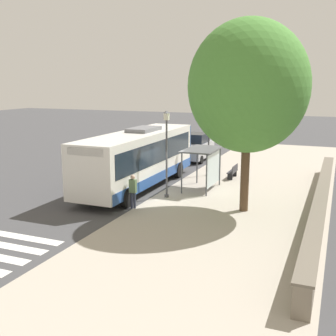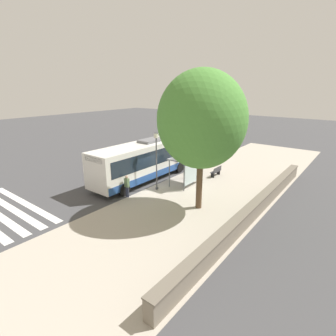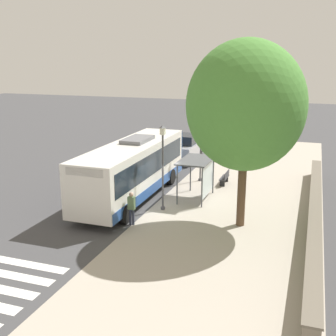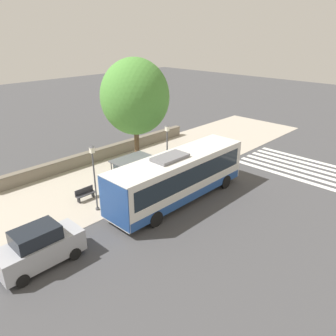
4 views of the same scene
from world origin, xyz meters
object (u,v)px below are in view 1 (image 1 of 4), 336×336
object	(u,v)px
bus_shelter	(204,156)
street_lamp_near	(167,147)
bus	(138,157)
parked_car_behind_bus	(197,147)
shade_tree	(248,87)
pedestrian	(133,189)
bench	(233,171)
street_lamp_far	(209,136)

from	to	relation	value
bus_shelter	street_lamp_near	world-z (taller)	street_lamp_near
bus	parked_car_behind_bus	world-z (taller)	bus
shade_tree	parked_car_behind_bus	distance (m)	14.37
pedestrian	shade_tree	distance (m)	7.29
shade_tree	bench	bearing A→B (deg)	-71.99
street_lamp_far	bench	bearing A→B (deg)	172.40
bus_shelter	pedestrian	xyz separation A→B (m)	(2.08, 4.88, -1.00)
pedestrian	shade_tree	world-z (taller)	shade_tree
shade_tree	street_lamp_far	bearing A→B (deg)	-60.42
street_lamp_far	shade_tree	xyz separation A→B (m)	(-3.89, 6.85, 3.27)
street_lamp_far	pedestrian	bearing A→B (deg)	81.90
bus	shade_tree	size ratio (longest dim) A/B	1.21
bus	shade_tree	distance (m)	8.19
street_lamp_near	street_lamp_far	bearing A→B (deg)	-94.60
parked_car_behind_bus	street_lamp_near	bearing A→B (deg)	100.34
bus_shelter	shade_tree	bearing A→B (deg)	133.61
pedestrian	bench	xyz separation A→B (m)	(-2.96, -8.33, -0.53)
bench	street_lamp_near	size ratio (longest dim) A/B	0.30
bus	parked_car_behind_bus	xyz separation A→B (m)	(-0.34, -9.72, -0.78)
bus	bus_shelter	world-z (taller)	bus
bus_shelter	shade_tree	xyz separation A→B (m)	(-3.03, 3.18, 3.92)
bus_shelter	bus	bearing A→B (deg)	15.08
street_lamp_near	shade_tree	distance (m)	5.46
bus	street_lamp_near	world-z (taller)	street_lamp_near
bus_shelter	street_lamp_far	world-z (taller)	street_lamp_far
bus	shade_tree	bearing A→B (deg)	162.11
shade_tree	parked_car_behind_bus	bearing A→B (deg)	-61.74
bus_shelter	street_lamp_near	xyz separation A→B (m)	(1.35, 2.36, 0.76)
bench	pedestrian	bearing A→B (deg)	70.46
pedestrian	bus	bearing A→B (deg)	-67.22
shade_tree	bus	bearing A→B (deg)	-17.89
street_lamp_far	shade_tree	size ratio (longest dim) A/B	0.50
bench	parked_car_behind_bus	xyz separation A→B (m)	(4.24, -5.28, 0.56)
pedestrian	parked_car_behind_bus	bearing A→B (deg)	-84.59
bus_shelter	bench	size ratio (longest dim) A/B	2.10
bus_shelter	bench	xyz separation A→B (m)	(-0.87, -3.45, -1.53)
shade_tree	street_lamp_near	bearing A→B (deg)	-10.56
street_lamp_far	shade_tree	distance (m)	8.53
pedestrian	bench	bearing A→B (deg)	-109.54
street_lamp_near	shade_tree	world-z (taller)	shade_tree
bus_shelter	parked_car_behind_bus	distance (m)	9.40
bench	street_lamp_near	distance (m)	6.62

